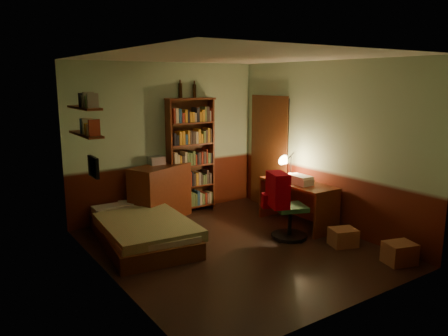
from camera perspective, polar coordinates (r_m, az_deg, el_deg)
floor at (r=6.22m, az=1.32°, el=-10.46°), size 3.50×4.00×0.02m
ceiling at (r=5.78m, az=1.44°, el=14.42°), size 3.50×4.00×0.02m
wall_back at (r=7.56m, az=-7.52°, el=3.68°), size 3.50×0.02×2.60m
wall_left at (r=5.06m, az=-15.08°, el=-0.47°), size 0.02×4.00×2.60m
wall_right at (r=7.02m, az=13.17°, el=2.87°), size 0.02×4.00×2.60m
wall_front at (r=4.41m, az=16.72°, el=-2.27°), size 3.50×0.02×2.60m
doorway at (r=7.96m, az=6.01°, el=1.91°), size 0.06×0.90×2.00m
door_trim at (r=7.94m, az=5.82°, el=1.89°), size 0.02×0.98×2.08m
bed at (r=6.47m, az=-10.80°, el=-6.83°), size 1.35×2.17×0.61m
dresser at (r=7.40m, az=-8.33°, el=-3.18°), size 1.15×0.87×0.92m
mini_stereo at (r=7.40m, az=-8.79°, el=0.99°), size 0.26×0.21×0.14m
bookshelf at (r=7.65m, az=-4.37°, el=1.58°), size 0.89×0.37×2.01m
bottle_left at (r=7.57m, az=-5.73°, el=10.02°), size 0.07×0.07×0.25m
bottle_right at (r=7.71m, az=-3.88°, el=10.02°), size 0.06×0.06×0.23m
desk at (r=7.15m, az=9.56°, el=-4.61°), size 0.57×1.33×0.71m
paper_stack at (r=7.06m, az=9.00°, el=-1.36°), size 0.25×0.31×0.11m
desk_lamp at (r=7.38m, az=8.74°, el=1.02°), size 0.22×0.22×0.57m
office_chair at (r=6.51m, az=8.63°, el=-5.29°), size 0.56×0.53×0.90m
red_jacket at (r=6.30m, az=6.46°, el=0.76°), size 0.34×0.47×0.50m
wall_shelf_lower at (r=6.08m, az=-17.60°, el=4.21°), size 0.20×0.90×0.03m
wall_shelf_upper at (r=6.05m, az=-17.80°, el=7.50°), size 0.20×0.90×0.03m
framed_picture at (r=5.64m, az=-16.69°, el=0.13°), size 0.04×0.32×0.26m
cardboard_box_a at (r=6.10m, az=21.94°, el=-10.27°), size 0.44×0.39×0.28m
cardboard_box_b at (r=6.47m, az=15.29°, el=-8.71°), size 0.43×0.39×0.25m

